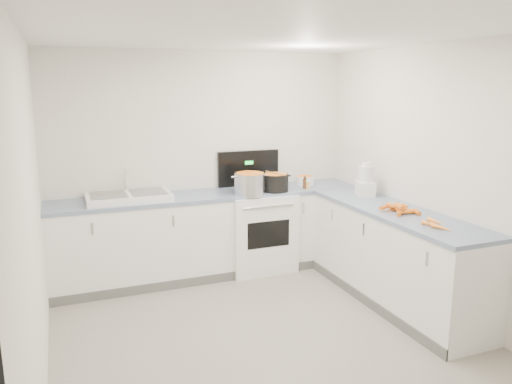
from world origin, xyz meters
name	(u,v)px	position (x,y,z in m)	size (l,w,h in m)	color
floor	(271,341)	(0.00, 0.00, 0.00)	(3.50, 4.00, 0.00)	gray
ceiling	(273,32)	(0.00, 0.00, 2.50)	(3.50, 4.00, 0.00)	silver
wall_back	(203,162)	(0.00, 2.00, 1.25)	(3.50, 2.50, 0.00)	silver
wall_front	(459,291)	(0.00, -2.00, 1.25)	(3.50, 2.50, 0.00)	silver
wall_left	(31,218)	(-1.75, 0.00, 1.25)	(4.00, 2.50, 0.00)	silver
wall_right	(446,182)	(1.75, 0.00, 1.25)	(4.00, 2.50, 0.00)	silver
counter_back	(212,234)	(0.00, 1.70, 0.47)	(3.50, 0.62, 0.94)	white
counter_right	(394,256)	(1.45, 0.30, 0.47)	(0.62, 2.20, 0.94)	white
stove	(257,229)	(0.55, 1.69, 0.47)	(0.76, 0.65, 1.36)	white
sink	(129,196)	(-0.90, 1.70, 0.98)	(0.86, 0.52, 0.31)	white
steel_pot	(250,184)	(0.39, 1.52, 1.05)	(0.34, 0.34, 0.25)	silver
black_pot	(275,183)	(0.71, 1.55, 1.03)	(0.30, 0.30, 0.22)	black
wooden_spoon	(275,173)	(0.71, 1.55, 1.15)	(0.01, 0.01, 0.35)	#AD7A47
mixing_bowl	(305,180)	(1.20, 1.76, 0.99)	(0.23, 0.23, 0.11)	white
extract_bottle	(305,183)	(1.10, 1.56, 1.00)	(0.05, 0.05, 0.12)	#593319
spice_jar	(308,185)	(1.12, 1.51, 0.98)	(0.05, 0.05, 0.09)	#E5B266
food_processor	(365,182)	(1.52, 0.96, 1.10)	(0.24, 0.26, 0.37)	white
carrot_pile	(400,209)	(1.42, 0.22, 0.97)	(0.33, 0.41, 0.09)	orange
peeled_carrots	(436,225)	(1.38, -0.32, 0.96)	(0.17, 0.37, 0.04)	orange
peelings	(108,194)	(-1.10, 1.72, 1.02)	(0.25, 0.26, 0.01)	tan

